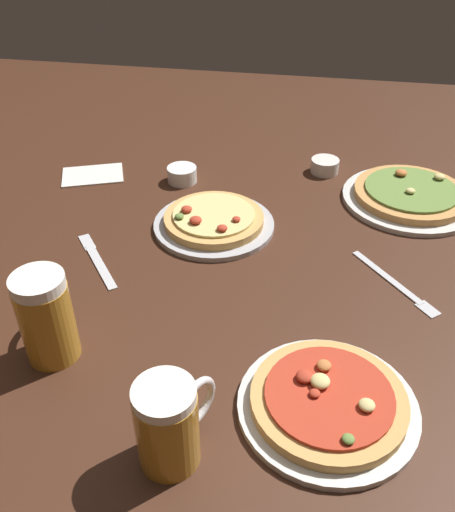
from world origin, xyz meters
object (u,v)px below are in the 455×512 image
object	(u,v)px
pizza_plate_far	(214,221)
pizza_plate_side	(410,195)
knife_right	(97,259)
beer_mug_dark	(46,316)
napkin_folded	(93,174)
beer_mug_amber	(171,424)
fork_left	(395,283)
pizza_plate_near	(328,402)
ramekin_butter	(182,174)
ramekin_sauce	(325,166)

from	to	relation	value
pizza_plate_far	pizza_plate_side	bearing A→B (deg)	23.90
knife_right	pizza_plate_side	bearing A→B (deg)	28.97
beer_mug_dark	napkin_folded	bearing A→B (deg)	105.53
beer_mug_amber	fork_left	size ratio (longest dim) A/B	0.74
napkin_folded	knife_right	size ratio (longest dim) A/B	0.86
beer_mug_amber	fork_left	xyz separation A→B (m)	(0.33, 0.45, -0.07)
pizza_plate_near	pizza_plate_far	world-z (taller)	pizza_plate_near
ramekin_butter	beer_mug_amber	bearing A→B (deg)	-76.92
beer_mug_dark	ramekin_sauce	size ratio (longest dim) A/B	2.24
pizza_plate_far	knife_right	distance (m)	0.27
napkin_folded	fork_left	distance (m)	0.81
ramekin_sauce	napkin_folded	size ratio (longest dim) A/B	0.47
beer_mug_dark	napkin_folded	distance (m)	0.64
beer_mug_amber	beer_mug_dark	bearing A→B (deg)	147.47
ramekin_butter	fork_left	xyz separation A→B (m)	(0.51, -0.33, -0.02)
pizza_plate_near	pizza_plate_side	size ratio (longest dim) A/B	0.86
pizza_plate_near	knife_right	size ratio (longest dim) A/B	1.53
pizza_plate_far	pizza_plate_near	bearing A→B (deg)	-60.00
pizza_plate_side	ramekin_sauce	distance (m)	0.24
pizza_plate_far	fork_left	world-z (taller)	pizza_plate_far
pizza_plate_near	ramekin_sauce	size ratio (longest dim) A/B	3.78
pizza_plate_near	pizza_plate_side	distance (m)	0.68
ramekin_sauce	ramekin_butter	size ratio (longest dim) A/B	0.97
pizza_plate_side	ramekin_sauce	size ratio (longest dim) A/B	4.41
pizza_plate_side	pizza_plate_near	bearing A→B (deg)	-104.74
pizza_plate_far	beer_mug_amber	bearing A→B (deg)	-84.14
beer_mug_amber	pizza_plate_side	bearing A→B (deg)	63.86
ramekin_sauce	ramekin_butter	world-z (taller)	ramekin_butter
pizza_plate_side	knife_right	world-z (taller)	pizza_plate_side
napkin_folded	ramekin_butter	bearing A→B (deg)	2.96
beer_mug_dark	ramekin_sauce	distance (m)	0.85
beer_mug_dark	ramekin_butter	world-z (taller)	beer_mug_dark
pizza_plate_near	ramekin_sauce	xyz separation A→B (m)	(-0.03, 0.78, 0.00)
pizza_plate_side	beer_mug_dark	distance (m)	0.89
ramekin_sauce	napkin_folded	xyz separation A→B (m)	(-0.59, -0.13, -0.01)
beer_mug_amber	knife_right	distance (m)	0.50
knife_right	beer_mug_dark	bearing A→B (deg)	-84.72
pizza_plate_side	ramekin_butter	world-z (taller)	pizza_plate_side
pizza_plate_side	ramekin_butter	size ratio (longest dim) A/B	4.27
beer_mug_dark	ramekin_sauce	world-z (taller)	beer_mug_dark
beer_mug_amber	fork_left	world-z (taller)	beer_mug_amber
ramekin_butter	napkin_folded	world-z (taller)	ramekin_butter
fork_left	ramekin_sauce	bearing A→B (deg)	109.04
pizza_plate_near	ramekin_butter	distance (m)	0.77
ramekin_butter	knife_right	distance (m)	0.37
pizza_plate_far	fork_left	bearing A→B (deg)	-19.44
beer_mug_amber	napkin_folded	xyz separation A→B (m)	(-0.42, 0.77, -0.07)
pizza_plate_near	beer_mug_amber	size ratio (longest dim) A/B	1.96
pizza_plate_near	napkin_folded	xyz separation A→B (m)	(-0.63, 0.65, -0.01)
ramekin_sauce	pizza_plate_near	bearing A→B (deg)	-87.49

